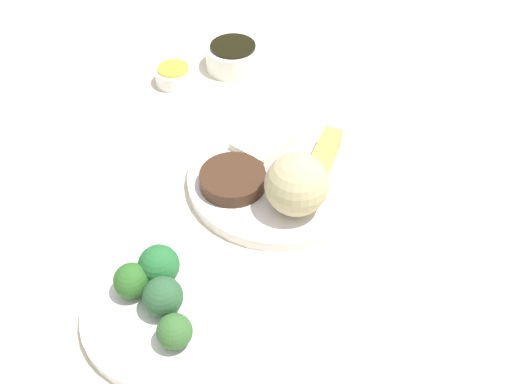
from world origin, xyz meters
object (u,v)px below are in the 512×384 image
object	(u,v)px
soy_sauce_bowl	(233,57)
broccoli_plate	(167,313)
sauce_ramekin_hot_mustard	(174,76)
main_plate	(278,179)

from	to	relation	value
soy_sauce_bowl	broccoli_plate	bearing A→B (deg)	124.12
soy_sauce_bowl	sauce_ramekin_hot_mustard	xyz separation A→B (m)	(0.04, 0.10, -0.01)
main_plate	soy_sauce_bowl	xyz separation A→B (m)	(0.24, -0.17, 0.01)
soy_sauce_bowl	sauce_ramekin_hot_mustard	world-z (taller)	soy_sauce_bowl
broccoli_plate	soy_sauce_bowl	bearing A→B (deg)	-55.88
main_plate	broccoli_plate	xyz separation A→B (m)	(-0.05, 0.25, -0.00)
main_plate	sauce_ramekin_hot_mustard	size ratio (longest dim) A/B	4.05
broccoli_plate	sauce_ramekin_hot_mustard	size ratio (longest dim) A/B	3.12
soy_sauce_bowl	sauce_ramekin_hot_mustard	size ratio (longest dim) A/B	1.51
broccoli_plate	sauce_ramekin_hot_mustard	world-z (taller)	sauce_ramekin_hot_mustard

